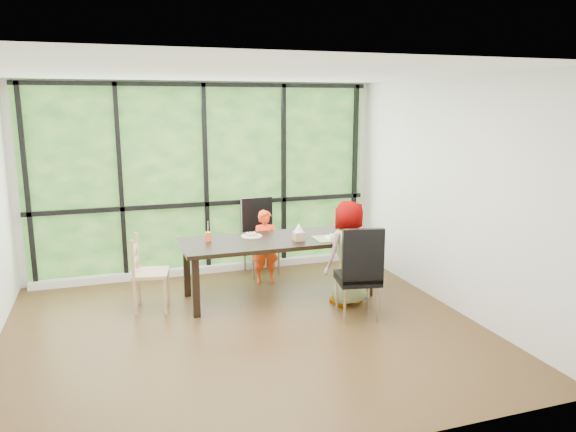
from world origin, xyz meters
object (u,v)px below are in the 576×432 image
object	(u,v)px
child_toddler	(266,247)
plate_far	(252,236)
plate_near	(334,238)
white_mug	(356,229)
chair_interior_leather	(358,272)
child_older	(347,253)
chair_end_beech	(151,273)
orange_cup	(208,237)
dining_table	(278,267)
green_cup	(360,233)
chair_window_leather	(261,237)
tissue_box	(299,236)

from	to	relation	value
child_toddler	plate_far	world-z (taller)	child_toddler
plate_near	white_mug	size ratio (longest dim) A/B	3.27
chair_interior_leather	child_toddler	world-z (taller)	chair_interior_leather
child_older	white_mug	world-z (taller)	child_older
chair_end_beech	orange_cup	world-z (taller)	chair_end_beech
chair_interior_leather	plate_near	world-z (taller)	chair_interior_leather
dining_table	chair_end_beech	distance (m)	1.56
plate_far	child_toddler	bearing A→B (deg)	51.91
plate_far	green_cup	size ratio (longest dim) A/B	2.33
chair_window_leather	plate_near	world-z (taller)	chair_window_leather
plate_near	green_cup	distance (m)	0.33
child_older	orange_cup	world-z (taller)	child_older
child_older	orange_cup	bearing A→B (deg)	-39.61
green_cup	orange_cup	bearing A→B (deg)	167.20
child_older	white_mug	xyz separation A→B (m)	(0.38, 0.54, 0.15)
chair_interior_leather	chair_end_beech	xyz separation A→B (m)	(-2.20, 0.97, -0.09)
chair_interior_leather	child_older	bearing A→B (deg)	-86.71
child_older	orange_cup	distance (m)	1.69
plate_near	child_toddler	bearing A→B (deg)	131.30
plate_far	tissue_box	world-z (taller)	tissue_box
chair_interior_leather	orange_cup	bearing A→B (deg)	-25.21
chair_end_beech	green_cup	size ratio (longest dim) A/B	7.90
chair_interior_leather	chair_end_beech	world-z (taller)	chair_interior_leather
child_older	dining_table	bearing A→B (deg)	-52.86
chair_interior_leather	child_toddler	xyz separation A→B (m)	(-0.65, 1.50, -0.04)
dining_table	white_mug	distance (m)	1.16
plate_far	dining_table	bearing A→B (deg)	-33.04
chair_window_leather	chair_interior_leather	xyz separation A→B (m)	(0.60, -1.89, 0.00)
chair_interior_leather	green_cup	distance (m)	0.80
orange_cup	tissue_box	world-z (taller)	orange_cup
dining_table	orange_cup	distance (m)	0.96
orange_cup	dining_table	bearing A→B (deg)	-9.58
plate_far	green_cup	world-z (taller)	green_cup
orange_cup	child_toddler	bearing A→B (deg)	26.00
chair_interior_leather	tissue_box	world-z (taller)	chair_interior_leather
child_older	orange_cup	xyz separation A→B (m)	(-1.55, 0.66, 0.17)
child_toddler	dining_table	bearing A→B (deg)	-82.55
chair_end_beech	orange_cup	xyz separation A→B (m)	(0.71, 0.11, 0.36)
chair_end_beech	child_toddler	distance (m)	1.64
orange_cup	tissue_box	distance (m)	1.11
chair_window_leather	child_older	size ratio (longest dim) A/B	0.85
white_mug	child_older	bearing A→B (deg)	-125.36
chair_interior_leather	child_older	distance (m)	0.44
child_toddler	white_mug	distance (m)	1.24
child_toddler	white_mug	xyz separation A→B (m)	(1.09, -0.54, 0.29)
child_toddler	plate_near	distance (m)	1.05
tissue_box	chair_interior_leather	bearing A→B (deg)	-60.89
dining_table	chair_end_beech	xyz separation A→B (m)	(-1.55, 0.03, 0.08)
child_toddler	chair_interior_leather	bearing A→B (deg)	-59.18
chair_interior_leather	tissue_box	distance (m)	0.93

